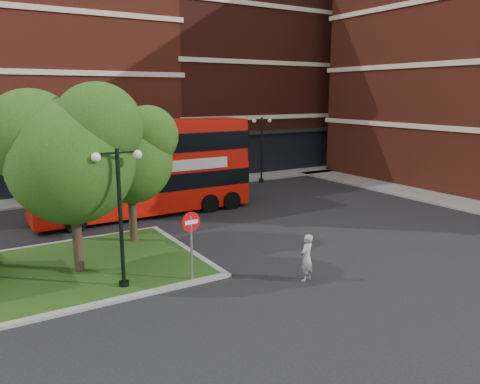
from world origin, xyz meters
TOP-DOWN VIEW (x-y plane):
  - ground at (0.00, 0.00)m, footprint 120.00×120.00m
  - pavement_far at (0.00, 16.50)m, footprint 44.00×3.00m
  - pavement_side at (16.50, 2.00)m, footprint 3.00×28.00m
  - terrace_far_right at (14.00, 24.00)m, footprint 18.00×12.00m
  - traffic_island at (-8.00, 3.00)m, footprint 12.60×7.60m
  - tree_island_west at (-6.60, 2.58)m, footprint 5.40×4.71m
  - tree_island_east at (-3.58, 5.06)m, footprint 4.46×3.90m
  - lamp_island at (-5.50, 0.20)m, footprint 1.72×0.36m
  - lamp_far_left at (2.00, 14.50)m, footprint 1.72×0.36m
  - lamp_far_right at (10.00, 14.50)m, footprint 1.72×0.36m
  - bus at (-1.19, 9.74)m, footprint 12.19×2.83m
  - woman at (0.50, -2.51)m, footprint 0.75×0.62m
  - car_silver at (-4.23, 16.00)m, footprint 4.75×2.25m
  - car_white at (3.00, 15.24)m, footprint 3.95×1.52m
  - no_entry_sign at (-3.19, -0.50)m, footprint 0.74×0.13m

SIDE VIEW (x-z plane):
  - ground at x=0.00m, z-range 0.00..0.00m
  - pavement_far at x=0.00m, z-range 0.00..0.12m
  - pavement_side at x=16.50m, z-range 0.00..0.12m
  - traffic_island at x=-8.00m, z-range -0.01..0.14m
  - car_white at x=3.00m, z-range 0.00..1.29m
  - car_silver at x=-4.23m, z-range 0.00..1.57m
  - woman at x=0.50m, z-range 0.00..1.77m
  - no_entry_sign at x=-3.19m, z-range 0.57..3.24m
  - lamp_island at x=-5.50m, z-range 0.33..5.33m
  - lamp_far_left at x=2.00m, z-range 0.33..5.33m
  - lamp_far_right at x=10.00m, z-range 0.33..5.33m
  - bus at x=-1.19m, z-range 0.73..5.38m
  - tree_island_east at x=-3.58m, z-range 1.10..7.39m
  - tree_island_west at x=-6.60m, z-range 1.19..8.40m
  - terrace_far_right at x=14.00m, z-range 0.00..16.00m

